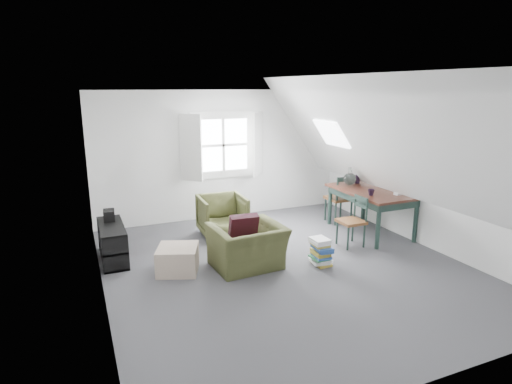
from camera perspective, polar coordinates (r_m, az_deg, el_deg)
name	(u,v)px	position (r m, az deg, el deg)	size (l,w,h in m)	color
floor	(285,267)	(6.35, 3.93, -9.89)	(5.50, 5.50, 0.00)	#46464A
ceiling	(288,91)	(5.82, 4.35, 13.29)	(5.50, 5.50, 0.00)	white
wall_back	(223,155)	(8.45, -4.47, 4.95)	(5.00, 5.00, 0.00)	white
wall_front	(441,251)	(3.83, 23.45, -7.23)	(5.00, 5.00, 0.00)	white
wall_left	(96,202)	(5.33, -20.54, -1.22)	(5.50, 5.50, 0.00)	white
wall_right	(425,170)	(7.43, 21.56, 2.77)	(5.50, 5.50, 0.00)	white
slope_left	(175,152)	(5.34, -10.79, 5.22)	(5.50, 5.50, 0.00)	white
slope_right	(379,140)	(6.72, 16.12, 6.66)	(5.50, 5.50, 0.00)	white
dormer_window	(224,145)	(8.35, -4.33, 6.23)	(1.71, 0.35, 1.30)	white
skylight	(331,134)	(7.76, 10.03, 7.67)	(0.55, 0.75, 0.04)	white
armchair_near	(247,267)	(6.31, -1.15, -10.02)	(0.98, 0.86, 0.64)	#3E4321
armchair_far	(223,235)	(7.62, -4.46, -5.76)	(0.77, 0.79, 0.72)	#3E4321
throw_pillow	(243,228)	(6.24, -1.70, -4.80)	(0.42, 0.12, 0.42)	#330E18
ottoman	(178,259)	(6.21, -10.38, -8.82)	(0.55, 0.55, 0.37)	tan
dining_table	(371,196)	(7.81, 15.11, -0.49)	(0.94, 1.57, 0.79)	#37170F
demijohn	(350,178)	(8.02, 12.40, 1.78)	(0.23, 0.23, 0.32)	silver
vase_twigs	(358,176)	(8.24, 13.42, 2.15)	(0.09, 0.10, 0.67)	black
cup	(371,195)	(7.41, 15.06, -0.43)	(0.11, 0.11, 0.10)	black
paper_box	(398,193)	(7.58, 18.45, -0.19)	(0.13, 0.09, 0.04)	white
dining_chair_far	(340,198)	(8.33, 11.12, -0.77)	(0.44, 0.44, 0.93)	brown
dining_chair_near	(353,220)	(7.17, 12.79, -3.71)	(0.39, 0.39, 0.83)	brown
media_shelf	(113,245)	(6.82, -18.55, -6.68)	(0.35, 1.06, 0.54)	black
electronics_box	(109,216)	(6.98, -19.00, -3.00)	(0.16, 0.23, 0.18)	black
magazine_stack	(321,252)	(6.40, 8.64, -7.87)	(0.30, 0.36, 0.40)	#B29933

